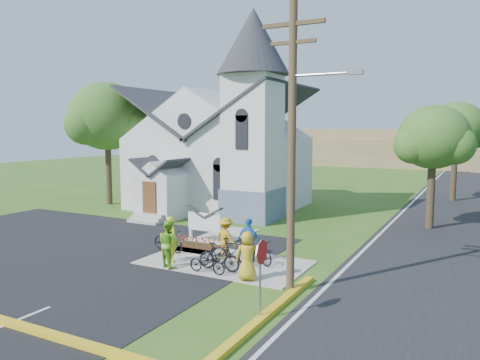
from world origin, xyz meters
The scene contains 23 objects.
ground centered at (0.00, 0.00, 0.00)m, with size 120.00×120.00×0.00m, color #375D1A.
parking_lot centered at (-7.00, -2.00, 0.01)m, with size 20.00×16.00×0.02m, color black.
road centered at (10.00, 15.00, 0.01)m, with size 8.00×90.00×0.02m, color black.
sidewalk centered at (1.50, 0.50, 0.03)m, with size 7.00×4.00×0.05m, color #9C978D.
church centered at (-5.48, 12.48, 5.25)m, with size 12.35×12.00×13.00m.
church_sign centered at (-1.20, 3.20, 1.03)m, with size 2.20×0.40×1.70m.
flower_bed centered at (-1.20, 2.30, 0.04)m, with size 2.60×1.10×0.07m, color #391F0F.
utility_pole centered at (5.36, -1.50, 5.40)m, with size 3.45×0.28×10.00m.
stop_sign centered at (5.43, -4.20, 1.78)m, with size 0.11×0.76×2.48m.
tree_lot_corner centered at (-14.00, 10.00, 6.60)m, with size 5.60×5.60×9.15m.
tree_road_near centered at (8.50, 12.00, 5.21)m, with size 4.00×4.00×7.05m.
tree_road_mid centered at (9.00, 24.00, 5.78)m, with size 4.40×4.40×7.80m.
distant_hills centered at (3.36, 56.33, 2.17)m, with size 61.00×10.00×5.60m.
cyclist_0 centered at (-0.55, -0.52, 1.03)m, with size 0.72×0.47×1.97m, color yellow.
bike_0 centered at (-1.70, 0.81, 0.55)m, with size 0.67×1.92×1.01m, color black.
cyclist_1 centered at (-0.18, -1.20, 1.03)m, with size 0.95×0.74×1.95m, color #6DBB23.
bike_1 centered at (1.90, -0.66, 0.61)m, with size 0.52×1.85×1.11m, color black.
cyclist_2 centered at (2.40, 1.02, 0.99)m, with size 1.10×0.46×1.88m, color blue.
bike_2 centered at (1.68, -1.20, 0.47)m, with size 0.56×1.62×0.85m, color black.
cyclist_3 centered at (1.20, 1.13, 0.95)m, with size 1.16×0.67×1.80m, color #C49415.
bike_3 centered at (2.03, 0.25, 0.62)m, with size 0.54×1.91×1.15m, color black.
cyclist_4 centered at (3.45, -1.20, 0.98)m, with size 0.91×0.59×1.87m, color gold.
bike_4 centered at (2.80, 0.97, 0.55)m, with size 0.67×1.92×1.01m, color black.
Camera 1 is at (11.19, -16.46, 5.75)m, focal length 35.00 mm.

